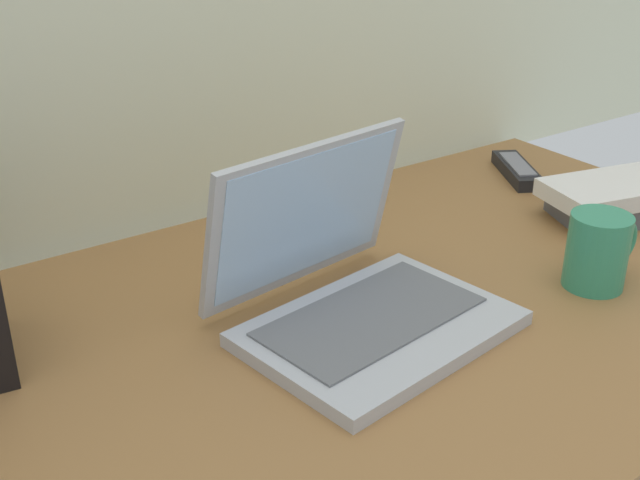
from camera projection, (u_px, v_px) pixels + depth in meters
The scene contains 5 objects.
desk at pixel (285, 353), 0.96m from camera, with size 1.60×0.76×0.03m.
laptop at pixel (353, 288), 0.98m from camera, with size 0.34×0.31×0.21m.
coffee_mug at pixel (599, 250), 1.06m from camera, with size 0.12×0.08×0.10m.
remote_control_far at pixel (517, 170), 1.44m from camera, with size 0.12×0.16×0.02m.
book_stack at pixel (611, 199), 1.27m from camera, with size 0.23×0.17×0.06m.
Camera 1 is at (-0.43, -0.69, 0.55)m, focal length 45.30 mm.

